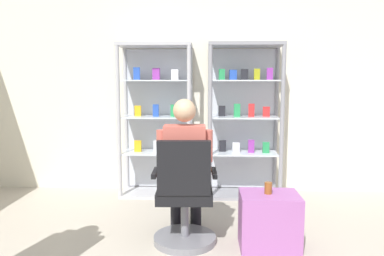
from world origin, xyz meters
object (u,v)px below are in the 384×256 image
Objects in this scene: seated_shopkeeper at (185,162)px; storage_crate at (269,221)px; office_chair at (185,202)px; tea_glass at (268,188)px; display_cabinet_left at (157,119)px; display_cabinet_right at (244,119)px.

seated_shopkeeper reaches higher than storage_crate.
office_chair is 9.73× the size of tea_glass.
display_cabinet_left is 19.27× the size of tea_glass.
office_chair is at bearing 177.29° from storage_crate.
display_cabinet_left is 1.44m from seated_shopkeeper.
display_cabinet_left is 1.47× the size of seated_shopkeeper.
display_cabinet_right is 1.98× the size of office_chair.
display_cabinet_left reaches higher than office_chair.
office_chair is 0.74× the size of seated_shopkeeper.
tea_glass is at bearing -14.98° from seated_shopkeeper.
storage_crate is 0.29m from tea_glass.
office_chair is 0.75m from storage_crate.
display_cabinet_left reaches higher than tea_glass.
display_cabinet_right reaches higher than seated_shopkeeper.
storage_crate is (1.18, -1.55, -0.72)m from display_cabinet_left.
tea_glass is at bearing 162.36° from storage_crate.
seated_shopkeeper is 0.77m from tea_glass.
display_cabinet_right is 1.47× the size of seated_shopkeeper.
office_chair is at bearing -113.32° from display_cabinet_right.
seated_shopkeeper is at bearing 165.02° from tea_glass.
storage_crate is at bearing -2.71° from office_chair.
display_cabinet_right is at bearing -0.03° from display_cabinet_left.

